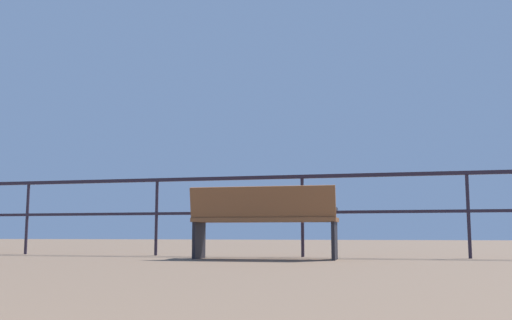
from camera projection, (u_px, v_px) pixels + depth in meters
The scene contains 2 objects.
pier_railing at pixel (302, 196), 7.88m from camera, with size 25.72×0.05×1.11m.
bench_near_left at pixel (264, 217), 7.07m from camera, with size 1.80×0.66×0.88m.
Camera 1 is at (1.26, 1.69, 0.32)m, focal length 40.46 mm.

